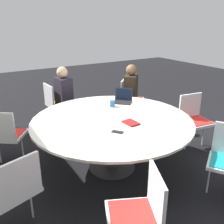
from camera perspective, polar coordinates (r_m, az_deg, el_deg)
ground_plane at (r=3.70m, az=0.00°, el=-12.40°), size 16.00×16.00×0.00m
conference_table at (r=3.39m, az=0.00°, el=-3.14°), size 2.16×2.16×0.75m
chair_0 at (r=5.08m, az=3.95°, el=3.52°), size 0.61×0.61×0.87m
chair_1 at (r=4.88m, az=-12.71°, el=2.33°), size 0.46×0.44×0.87m
chair_2 at (r=3.78m, az=-23.16°, el=-4.36°), size 0.60×0.60×0.87m
chair_3 at (r=2.61m, az=-21.44°, el=-15.72°), size 0.53×0.55×0.87m
chair_4 at (r=2.22m, az=6.49°, el=-21.43°), size 0.58×0.57×0.87m
chair_6 at (r=4.25m, az=18.27°, el=-0.98°), size 0.48×0.50×0.87m
person_0 at (r=4.79m, az=4.50°, el=4.82°), size 0.41×0.41×1.22m
person_1 at (r=4.65m, az=-10.80°, el=4.01°), size 0.37×0.28×1.22m
laptop at (r=4.03m, az=2.53°, el=3.08°), size 0.37×0.37×0.21m
spiral_notebook at (r=3.22m, az=4.32°, el=-2.45°), size 0.22×0.16×0.02m
coffee_cup at (r=3.81m, az=0.04°, el=1.93°), size 0.08×0.08×0.10m
cell_phone at (r=2.97m, az=1.26°, el=-4.58°), size 0.15×0.14×0.01m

